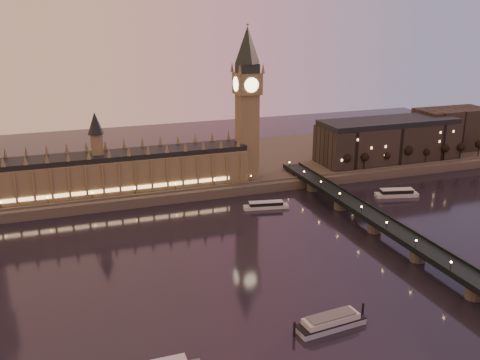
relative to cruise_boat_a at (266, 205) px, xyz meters
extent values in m
plane|color=black|center=(-49.13, -73.30, -1.96)|extent=(700.00, 700.00, 0.00)
cube|color=#423D35|center=(-19.13, 91.70, 1.04)|extent=(560.00, 130.00, 6.00)
cube|color=brown|center=(-89.13, 47.70, 15.04)|extent=(180.00, 26.00, 22.00)
cube|color=black|center=(-89.13, 47.70, 27.64)|extent=(180.00, 22.00, 3.20)
cube|color=#FFCC7F|center=(-89.13, 34.20, 9.04)|extent=(153.00, 0.25, 2.20)
cube|color=brown|center=(4.87, 47.70, 33.04)|extent=(13.00, 13.00, 58.00)
cube|color=brown|center=(4.87, 47.70, 69.04)|extent=(16.00, 16.00, 14.00)
cylinder|color=#FFEAA5|center=(4.87, 39.52, 69.04)|extent=(9.60, 0.35, 9.60)
cylinder|color=#FFEAA5|center=(-3.31, 47.70, 69.04)|extent=(0.35, 9.60, 9.60)
cube|color=black|center=(4.87, 47.70, 79.04)|extent=(13.00, 13.00, 6.00)
cone|color=black|center=(4.87, 47.70, 94.04)|extent=(17.68, 17.68, 24.00)
sphere|color=gold|center=(4.87, 47.70, 107.04)|extent=(2.00, 2.00, 2.00)
cube|color=black|center=(42.87, -73.30, 6.04)|extent=(13.00, 260.00, 2.00)
cube|color=black|center=(36.57, -73.30, 7.54)|extent=(0.60, 260.00, 1.00)
cube|color=black|center=(49.17, -73.30, 7.54)|extent=(0.60, 260.00, 1.00)
cube|color=black|center=(122.87, 53.70, 18.04)|extent=(110.00, 36.00, 28.00)
cube|color=black|center=(122.87, 53.70, 34.04)|extent=(108.00, 34.00, 4.00)
cube|color=black|center=(192.87, 65.70, 21.04)|extent=(60.00, 30.00, 34.00)
cylinder|color=black|center=(75.92, 35.70, 8.72)|extent=(0.70, 0.70, 9.36)
sphere|color=black|center=(75.92, 35.70, 13.61)|extent=(6.24, 6.24, 6.24)
cylinder|color=black|center=(93.14, 35.70, 8.72)|extent=(0.70, 0.70, 9.36)
sphere|color=black|center=(93.14, 35.70, 13.61)|extent=(6.24, 6.24, 6.24)
cylinder|color=black|center=(110.36, 35.70, 8.72)|extent=(0.70, 0.70, 9.36)
sphere|color=black|center=(110.36, 35.70, 13.61)|extent=(6.24, 6.24, 6.24)
cylinder|color=black|center=(127.58, 35.70, 8.72)|extent=(0.70, 0.70, 9.36)
sphere|color=black|center=(127.58, 35.70, 13.61)|extent=(6.24, 6.24, 6.24)
cylinder|color=black|center=(144.80, 35.70, 8.72)|extent=(0.70, 0.70, 9.36)
sphere|color=black|center=(144.80, 35.70, 13.61)|extent=(6.24, 6.24, 6.24)
cylinder|color=black|center=(162.02, 35.70, 8.72)|extent=(0.70, 0.70, 9.36)
sphere|color=black|center=(162.02, 35.70, 13.61)|extent=(6.24, 6.24, 6.24)
cylinder|color=black|center=(179.24, 35.70, 8.72)|extent=(0.70, 0.70, 9.36)
sphere|color=black|center=(179.24, 35.70, 13.61)|extent=(6.24, 6.24, 6.24)
cylinder|color=black|center=(196.46, 35.70, 8.72)|extent=(0.70, 0.70, 9.36)
sphere|color=black|center=(196.46, 35.70, 13.61)|extent=(6.24, 6.24, 6.24)
cube|color=silver|center=(0.00, 0.00, -0.94)|extent=(28.48, 10.96, 2.04)
cube|color=black|center=(0.00, 0.00, 1.10)|extent=(21.16, 8.58, 2.04)
cube|color=silver|center=(0.00, 0.00, 2.31)|extent=(21.75, 8.92, 0.37)
cube|color=silver|center=(89.74, -8.12, -0.77)|extent=(29.13, 13.37, 2.39)
cube|color=black|center=(89.74, -8.12, 1.62)|extent=(21.68, 10.44, 2.39)
cube|color=silver|center=(89.74, -8.12, 3.04)|extent=(22.30, 10.85, 0.43)
cube|color=#949FBD|center=(-25.61, -129.73, -0.82)|extent=(28.83, 10.66, 2.29)
cube|color=black|center=(-25.61, -129.73, 0.55)|extent=(28.83, 10.66, 0.44)
cube|color=silver|center=(-25.61, -129.73, 1.91)|extent=(23.49, 9.26, 2.29)
cube|color=#595B5E|center=(-25.61, -129.73, 3.37)|extent=(19.89, 8.04, 0.62)
cylinder|color=black|center=(-41.39, -130.29, 1.03)|extent=(0.97, 0.97, 5.99)
cylinder|color=black|center=(-9.83, -127.18, 1.03)|extent=(0.97, 0.97, 5.99)
camera|label=1|loc=(-118.73, -287.87, 115.61)|focal=40.00mm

